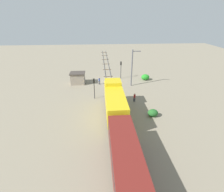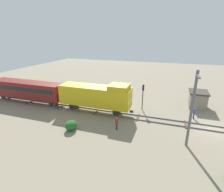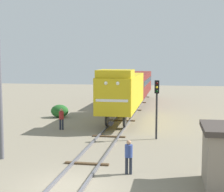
{
  "view_description": "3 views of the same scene",
  "coord_description": "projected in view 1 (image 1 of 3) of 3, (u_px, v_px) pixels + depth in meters",
  "views": [
    {
      "loc": [
        2.31,
        41.23,
        15.21
      ],
      "look_at": [
        0.1,
        11.81,
        1.35
      ],
      "focal_mm": 28.0,
      "sensor_mm": 36.0,
      "label": 1
    },
    {
      "loc": [
        -23.15,
        5.83,
        11.38
      ],
      "look_at": [
        1.12,
        14.21,
        2.53
      ],
      "focal_mm": 28.0,
      "sensor_mm": 36.0,
      "label": 2
    },
    {
      "loc": [
        4.4,
        -14.07,
        5.63
      ],
      "look_at": [
        -0.47,
        13.83,
        2.55
      ],
      "focal_mm": 55.0,
      "sensor_mm": 36.0,
      "label": 3
    }
  ],
  "objects": [
    {
      "name": "traffic_signal_near",
      "position": [
        121.0,
        67.0,
        44.33
      ],
      "size": [
        0.32,
        0.34,
        4.44
      ],
      "color": "#262628",
      "rests_on": "ground"
    },
    {
      "name": "bush_mid",
      "position": [
        145.0,
        77.0,
        44.22
      ],
      "size": [
        2.03,
        1.66,
        1.48
      ],
      "primitive_type": "ellipsoid",
      "color": "#268C26",
      "rests_on": "ground"
    },
    {
      "name": "worker_by_signal",
      "position": [
        135.0,
        97.0,
        33.09
      ],
      "size": [
        0.38,
        0.38,
        1.7
      ],
      "rotation": [
        0.0,
        0.0,
        5.58
      ],
      "color": "#262B38",
      "rests_on": "ground"
    },
    {
      "name": "traffic_signal_mid",
      "position": [
        94.0,
        85.0,
        33.55
      ],
      "size": [
        0.32,
        0.34,
        4.14
      ],
      "color": "#262628",
      "rests_on": "ground"
    },
    {
      "name": "railway_track",
      "position": [
        109.0,
        81.0,
        43.81
      ],
      "size": [
        2.4,
        78.68,
        0.16
      ],
      "color": "#595960",
      "rests_on": "ground"
    },
    {
      "name": "catenary_mast",
      "position": [
        132.0,
        67.0,
        39.16
      ],
      "size": [
        1.94,
        0.28,
        8.34
      ],
      "color": "#595960",
      "rests_on": "ground"
    },
    {
      "name": "ground_plane",
      "position": [
        109.0,
        81.0,
        43.84
      ],
      "size": [
        118.02,
        118.02,
        0.0
      ],
      "primitive_type": "plane",
      "color": "gray"
    },
    {
      "name": "relay_hut",
      "position": [
        78.0,
        78.0,
        41.65
      ],
      "size": [
        3.5,
        2.9,
        2.74
      ],
      "color": "gray",
      "rests_on": "ground"
    },
    {
      "name": "worker_near_track",
      "position": [
        99.0,
        80.0,
        41.32
      ],
      "size": [
        0.38,
        0.38,
        1.7
      ],
      "rotation": [
        0.0,
        0.0,
        2.15
      ],
      "color": "#262B38",
      "rests_on": "ground"
    },
    {
      "name": "passenger_car_leading",
      "position": [
        128.0,
        168.0,
        15.92
      ],
      "size": [
        2.84,
        14.0,
        3.66
      ],
      "color": "maroon",
      "rests_on": "railway_track"
    },
    {
      "name": "bush_near",
      "position": [
        153.0,
        113.0,
        28.45
      ],
      "size": [
        1.7,
        1.39,
        1.23
      ],
      "primitive_type": "ellipsoid",
      "color": "#245E26",
      "rests_on": "ground"
    },
    {
      "name": "locomotive",
      "position": [
        115.0,
        100.0,
        27.85
      ],
      "size": [
        2.9,
        11.6,
        4.6
      ],
      "color": "gold",
      "rests_on": "railway_track"
    }
  ]
}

